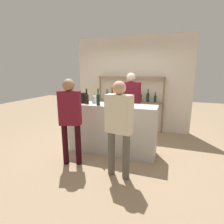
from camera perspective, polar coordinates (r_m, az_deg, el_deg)
ground_plane at (r=4.07m, az=-0.00°, el=-12.84°), size 16.00×16.00×0.00m
bar_counter at (r=3.87m, az=-0.00°, el=-5.53°), size 1.92×0.54×1.09m
back_wall at (r=5.49m, az=6.44°, el=8.94°), size 3.52×0.12×2.80m
back_shelf at (r=5.34m, az=5.91°, el=5.47°), size 2.01×0.18×1.64m
counter_bottle_0 at (r=3.55m, az=0.04°, el=4.27°), size 0.07×0.07×0.36m
counter_bottle_1 at (r=3.59m, az=1.57°, el=4.08°), size 0.08×0.08×0.33m
counter_bottle_2 at (r=3.81m, az=0.10°, el=4.84°), size 0.09×0.09×0.36m
counter_bottle_3 at (r=3.64m, az=-4.53°, el=4.31°), size 0.07×0.07×0.35m
counter_bottle_4 at (r=3.86m, az=-8.28°, el=4.55°), size 0.09×0.09×0.33m
wine_glass at (r=3.89m, az=-2.25°, el=4.53°), size 0.07×0.07×0.15m
ice_bucket at (r=4.01m, az=-9.22°, el=4.65°), size 0.19×0.19×0.22m
cork_jar at (r=3.95m, az=-5.68°, el=4.11°), size 0.12×0.12×0.16m
server_behind_counter at (r=4.55m, az=6.02°, el=3.41°), size 0.50×0.25×1.75m
customer_left at (r=3.33m, az=-13.50°, el=-1.01°), size 0.43×0.28×1.65m
customer_right at (r=2.85m, az=2.26°, el=-3.54°), size 0.46×0.26×1.64m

